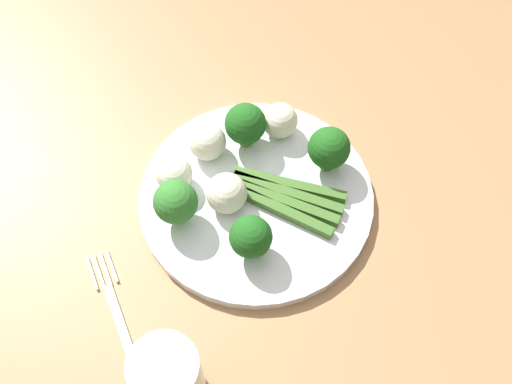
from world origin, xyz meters
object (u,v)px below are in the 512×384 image
Objects in this scene: cauliflower_mid at (226,193)px; water_glass at (169,381)px; cauliflower_edge at (280,121)px; fork at (117,312)px; broccoli_left at (176,202)px; asparagus_bundle at (285,197)px; broccoli_right at (251,237)px; plate at (256,197)px; cauliflower_front_left at (174,174)px; cauliflower_near_center at (207,142)px; dining_table at (227,215)px; broccoli_outer_edge at (245,124)px; broccoli_back at (329,148)px.

cauliflower_mid is 0.23m from water_glass.
water_glass is at bearing -142.22° from cauliflower_edge.
cauliflower_mid is at bearing -66.40° from fork.
broccoli_left is 0.61× the size of water_glass.
asparagus_bundle is 0.09m from broccoli_right.
plate is 0.04m from asparagus_bundle.
cauliflower_mid is (0.06, -0.01, -0.01)m from broccoli_left.
fork is (-0.18, -0.05, -0.04)m from cauliflower_mid.
cauliflower_edge reaches higher than plate.
broccoli_left is 0.39× the size of fork.
cauliflower_front_left reaches higher than asparagus_bundle.
cauliflower_front_left is at bearing -43.40° from fork.
cauliflower_edge is at bearing 37.78° from water_glass.
plate is at bearing -170.19° from asparagus_bundle.
water_glass is at bearing -142.84° from plate.
cauliflower_mid is (0.01, 0.07, -0.01)m from broccoli_right.
broccoli_left is 1.38× the size of cauliflower_edge.
fork is (-0.20, -0.12, -0.04)m from cauliflower_near_center.
cauliflower_front_left is 0.25m from water_glass.
dining_table is 22.71× the size of cauliflower_mid.
dining_table is at bearing 23.37° from broccoli_left.
broccoli_left is at bearing -158.06° from broccoli_outer_edge.
fork is (-0.20, -0.10, 0.11)m from dining_table.
broccoli_left is at bearing -114.85° from cauliflower_front_left.
cauliflower_near_center is 0.06m from cauliflower_front_left.
broccoli_right reaches higher than fork.
broccoli_back is (0.11, -0.07, 0.17)m from dining_table.
broccoli_outer_edge is at bearing 59.56° from broccoli_right.
dining_table is 24.79× the size of cauliflower_front_left.
asparagus_bundle is 0.11m from broccoli_outer_edge.
water_glass is at bearing -119.75° from cauliflower_front_left.
broccoli_back is at bearing -8.53° from cauliflower_mid.
broccoli_outer_edge is 1.00× the size of broccoli_left.
broccoli_right reaches higher than cauliflower_edge.
cauliflower_edge is 0.10m from cauliflower_near_center.
broccoli_back reaches higher than cauliflower_edge.
broccoli_back reaches higher than cauliflower_near_center.
plate is at bearing -41.55° from cauliflower_front_left.
cauliflower_near_center is at bearing 139.44° from broccoli_back.
broccoli_outer_edge is at bearing 167.78° from cauliflower_edge.
broccoli_left is (-0.08, -0.04, 0.16)m from dining_table.
asparagus_bundle is 2.23× the size of broccoli_back.
broccoli_right is (-0.05, -0.06, 0.04)m from plate.
broccoli_right is at bearing -106.45° from dining_table.
cauliflower_near_center is 0.23m from fork.
cauliflower_mid is at bearing -153.80° from cauliflower_edge.
broccoli_right is 0.07m from cauliflower_mid.
dining_table is 0.13m from plate.
broccoli_right is at bearing -134.94° from cauliflower_edge.
cauliflower_edge is at bearing 45.06° from broccoli_right.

